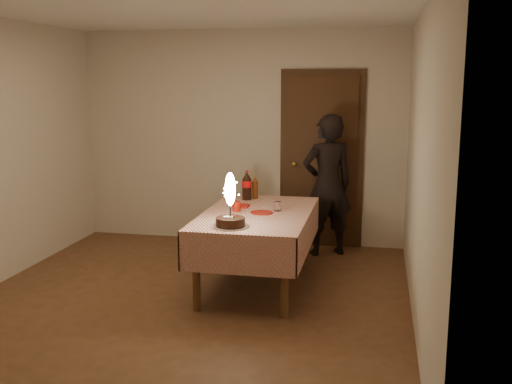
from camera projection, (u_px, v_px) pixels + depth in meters
ground at (186, 304)px, 5.42m from camera, size 4.00×4.50×0.01m
room_shell at (188, 120)px, 5.18m from camera, size 4.04×4.54×2.62m
dining_table at (257, 222)px, 5.79m from camera, size 1.02×1.72×0.74m
birthday_cake at (230, 212)px, 5.18m from camera, size 0.32×0.32×0.48m
red_plate at (262, 213)px, 5.74m from camera, size 0.22×0.22×0.01m
red_cup at (236, 206)px, 5.80m from camera, size 0.08×0.08×0.10m
clear_cup at (278, 206)px, 5.83m from camera, size 0.07×0.07×0.09m
napkin_stack at (241, 206)px, 6.02m from camera, size 0.15×0.15×0.02m
cola_bottle at (247, 185)px, 6.35m from camera, size 0.10×0.10×0.32m
amber_bottle_left at (255, 188)px, 6.42m from camera, size 0.06×0.06×0.26m
photographer at (327, 185)px, 6.83m from camera, size 0.70×0.61×1.63m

